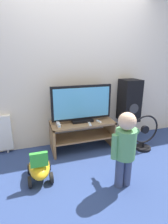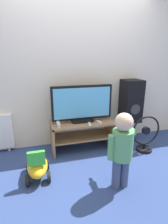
{
  "view_description": "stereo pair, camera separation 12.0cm",
  "coord_description": "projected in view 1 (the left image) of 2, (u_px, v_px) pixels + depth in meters",
  "views": [
    {
      "loc": [
        -0.81,
        -2.34,
        1.49
      ],
      "look_at": [
        0.0,
        0.14,
        0.67
      ],
      "focal_mm": 28.0,
      "sensor_mm": 36.0,
      "label": 1
    },
    {
      "loc": [
        -0.69,
        -2.37,
        1.49
      ],
      "look_at": [
        0.0,
        0.14,
        0.67
      ],
      "focal_mm": 28.0,
      "sensor_mm": 36.0,
      "label": 2
    }
  ],
  "objects": [
    {
      "name": "remote_primary",
      "position": [
        99.0,
        121.0,
        2.85
      ],
      "size": [
        0.06,
        0.13,
        0.03
      ],
      "color": "white",
      "rests_on": "tv_stand"
    },
    {
      "name": "television",
      "position": [
        82.0,
        104.0,
        2.8
      ],
      "size": [
        0.99,
        0.2,
        0.6
      ],
      "color": "black",
      "rests_on": "tv_stand"
    },
    {
      "name": "wall_back",
      "position": [
        77.0,
        69.0,
        2.9
      ],
      "size": [
        10.0,
        0.06,
        2.6
      ],
      "color": "silver",
      "rests_on": "ground_plane"
    },
    {
      "name": "remote_secondary",
      "position": [
        90.0,
        124.0,
        2.74
      ],
      "size": [
        0.05,
        0.13,
        0.03
      ],
      "color": "white",
      "rests_on": "tv_stand"
    },
    {
      "name": "ground_plane",
      "position": [
        87.0,
        154.0,
        2.81
      ],
      "size": [
        16.0,
        16.0,
        0.0
      ],
      "primitive_type": "plane",
      "color": "navy"
    },
    {
      "name": "child",
      "position": [
        125.0,
        144.0,
        1.99
      ],
      "size": [
        0.35,
        0.51,
        0.93
      ],
      "color": "#3F4C72",
      "rests_on": "ground_plane"
    },
    {
      "name": "floor_fan",
      "position": [
        144.0,
        134.0,
        2.9
      ],
      "size": [
        0.5,
        0.26,
        0.6
      ],
      "color": "black",
      "rests_on": "ground_plane"
    },
    {
      "name": "game_console",
      "position": [
        58.0,
        124.0,
        2.68
      ],
      "size": [
        0.04,
        0.19,
        0.05
      ],
      "color": "white",
      "rests_on": "tv_stand"
    },
    {
      "name": "tv_stand",
      "position": [
        82.0,
        131.0,
        2.92
      ],
      "size": [
        1.04,
        0.46,
        0.48
      ],
      "color": "#93704C",
      "rests_on": "ground_plane"
    },
    {
      "name": "ride_on_toy",
      "position": [
        39.0,
        167.0,
        2.21
      ],
      "size": [
        0.3,
        0.5,
        0.44
      ],
      "color": "gold",
      "rests_on": "ground_plane"
    },
    {
      "name": "speaker_tower",
      "position": [
        129.0,
        102.0,
        3.15
      ],
      "size": [
        0.32,
        0.34,
        1.12
      ],
      "color": "black",
      "rests_on": "ground_plane"
    }
  ]
}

